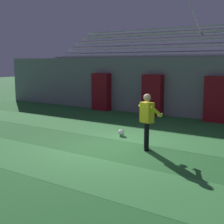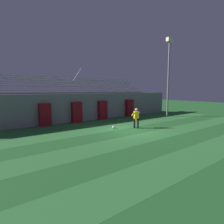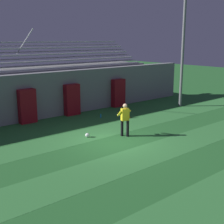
# 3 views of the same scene
# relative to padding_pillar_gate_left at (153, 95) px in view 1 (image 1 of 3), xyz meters

# --- Properties ---
(ground_plane) EXTENTS (80.00, 80.00, 0.00)m
(ground_plane) POSITION_rel_padding_pillar_gate_left_xyz_m (1.53, -5.95, -0.99)
(ground_plane) COLOR #286B2D
(turf_stripe_mid) EXTENTS (28.00, 1.96, 0.01)m
(turf_stripe_mid) POSITION_rel_padding_pillar_gate_left_xyz_m (1.53, -8.03, -0.99)
(turf_stripe_mid) COLOR #38843D
(turf_stripe_mid) RESTS_ON ground
(turf_stripe_far) EXTENTS (28.00, 1.96, 0.01)m
(turf_stripe_far) POSITION_rel_padding_pillar_gate_left_xyz_m (1.53, -4.11, -0.99)
(turf_stripe_far) COLOR #38843D
(turf_stripe_far) RESTS_ON ground
(back_wall) EXTENTS (24.00, 0.60, 2.80)m
(back_wall) POSITION_rel_padding_pillar_gate_left_xyz_m (1.53, 0.55, 0.41)
(back_wall) COLOR gray
(back_wall) RESTS_ON ground
(padding_pillar_gate_left) EXTENTS (1.00, 0.44, 1.98)m
(padding_pillar_gate_left) POSITION_rel_padding_pillar_gate_left_xyz_m (0.00, 0.00, 0.00)
(padding_pillar_gate_left) COLOR maroon
(padding_pillar_gate_left) RESTS_ON ground
(padding_pillar_gate_right) EXTENTS (1.00, 0.44, 1.98)m
(padding_pillar_gate_right) POSITION_rel_padding_pillar_gate_left_xyz_m (3.06, 0.00, 0.00)
(padding_pillar_gate_right) COLOR maroon
(padding_pillar_gate_right) RESTS_ON ground
(padding_pillar_far_left) EXTENTS (1.00, 0.44, 1.98)m
(padding_pillar_far_left) POSITION_rel_padding_pillar_gate_left_xyz_m (-3.07, 0.00, 0.00)
(padding_pillar_far_left) COLOR maroon
(padding_pillar_far_left) RESTS_ON ground
(bleacher_stand) EXTENTS (18.00, 4.05, 5.43)m
(bleacher_stand) POSITION_rel_padding_pillar_gate_left_xyz_m (1.53, 2.89, 0.51)
(bleacher_stand) COLOR gray
(bleacher_stand) RESTS_ON ground
(goalkeeper) EXTENTS (0.69, 0.67, 1.67)m
(goalkeeper) POSITION_rel_padding_pillar_gate_left_xyz_m (2.59, -5.51, -0.04)
(goalkeeper) COLOR black
(goalkeeper) RESTS_ON ground
(soccer_ball) EXTENTS (0.22, 0.22, 0.22)m
(soccer_ball) POSITION_rel_padding_pillar_gate_left_xyz_m (1.03, -4.47, -0.88)
(soccer_ball) COLOR white
(soccer_ball) RESTS_ON ground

